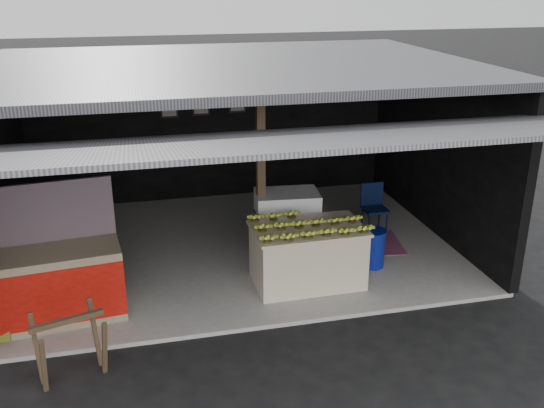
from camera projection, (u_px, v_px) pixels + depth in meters
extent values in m
plane|color=black|center=(271.00, 329.00, 7.74)|extent=(80.00, 80.00, 0.00)
cube|color=gray|center=(236.00, 246.00, 10.00)|extent=(7.00, 5.00, 0.06)
cube|color=black|center=(211.00, 124.00, 11.74)|extent=(7.00, 0.15, 2.90)
cube|color=black|center=(438.00, 147.00, 10.23)|extent=(0.15, 5.00, 2.90)
cube|color=#232326|center=(232.00, 67.00, 8.95)|extent=(7.20, 5.20, 0.12)
cube|color=#232326|center=(293.00, 140.00, 5.90)|extent=(7.40, 2.47, 0.48)
cube|color=#4E3B27|center=(261.00, 172.00, 9.00)|extent=(0.12, 0.12, 2.85)
cube|color=beige|center=(308.00, 256.00, 8.63)|extent=(1.52, 0.93, 0.83)
cube|color=beige|center=(308.00, 228.00, 8.48)|extent=(1.59, 0.99, 0.04)
cube|color=white|center=(287.00, 225.00, 9.41)|extent=(1.02, 0.73, 1.07)
cube|color=navy|center=(292.00, 230.00, 9.09)|extent=(0.75, 0.09, 0.32)
cube|color=#B21414|center=(292.00, 252.00, 9.23)|extent=(0.48, 0.06, 0.11)
cube|color=#998466|center=(54.00, 285.00, 7.71)|extent=(1.77, 0.92, 0.96)
cube|color=red|center=(51.00, 300.00, 7.36)|extent=(1.69, 0.20, 0.75)
cube|color=white|center=(51.00, 300.00, 7.35)|extent=(0.58, 0.07, 0.19)
cube|color=#221B53|center=(48.00, 212.00, 7.69)|extent=(1.69, 0.23, 0.80)
cube|color=#4E3B27|center=(44.00, 366.00, 6.34)|extent=(0.13, 0.30, 0.78)
cube|color=#4E3B27|center=(105.00, 348.00, 6.64)|extent=(0.13, 0.30, 0.78)
cube|color=#4E3B27|center=(37.00, 348.00, 6.65)|extent=(0.13, 0.30, 0.78)
cube|color=#4E3B27|center=(95.00, 332.00, 6.95)|extent=(0.13, 0.30, 0.78)
cube|color=#4E3B27|center=(67.00, 321.00, 6.52)|extent=(0.77, 0.29, 0.06)
cylinder|color=navy|center=(372.00, 249.00, 9.18)|extent=(0.38, 0.38, 0.56)
cylinder|color=#091434|center=(369.00, 225.00, 10.23)|extent=(0.03, 0.03, 0.42)
cylinder|color=#091434|center=(387.00, 223.00, 10.30)|extent=(0.03, 0.03, 0.42)
cylinder|color=#091434|center=(362.00, 218.00, 10.52)|extent=(0.03, 0.03, 0.42)
cylinder|color=#091434|center=(379.00, 216.00, 10.59)|extent=(0.03, 0.03, 0.42)
cube|color=#091434|center=(375.00, 209.00, 10.34)|extent=(0.40, 0.40, 0.04)
cube|color=#091434|center=(372.00, 194.00, 10.43)|extent=(0.40, 0.04, 0.43)
cube|color=#7C1B51|center=(355.00, 243.00, 10.03)|extent=(1.63, 1.21, 0.01)
cube|color=black|center=(169.00, 107.00, 11.33)|extent=(0.32, 0.03, 0.42)
cube|color=#4C4C59|center=(169.00, 107.00, 11.32)|extent=(0.26, 0.02, 0.34)
cube|color=black|center=(201.00, 104.00, 11.46)|extent=(0.32, 0.03, 0.42)
cube|color=#4C4C59|center=(201.00, 104.00, 11.44)|extent=(0.26, 0.02, 0.34)
cube|color=black|center=(237.00, 102.00, 11.60)|extent=(0.32, 0.03, 0.42)
cube|color=#4C4C59|center=(237.00, 102.00, 11.58)|extent=(0.26, 0.02, 0.34)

